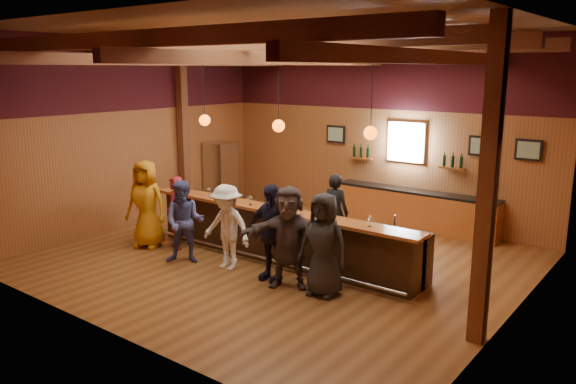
# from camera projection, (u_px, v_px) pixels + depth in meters

# --- Properties ---
(room) EXTENTS (9.04, 9.00, 4.52)m
(room) POSITION_uv_depth(u_px,v_px,m) (280.00, 99.00, 10.67)
(room) COLOR brown
(room) RESTS_ON ground
(bar_counter) EXTENTS (6.30, 1.07, 1.11)m
(bar_counter) POSITION_uv_depth(u_px,v_px,m) (284.00, 233.00, 11.31)
(bar_counter) COLOR black
(bar_counter) RESTS_ON ground
(back_bar_cabinet) EXTENTS (4.00, 0.52, 0.95)m
(back_bar_cabinet) POSITION_uv_depth(u_px,v_px,m) (414.00, 210.00, 13.40)
(back_bar_cabinet) COLOR #97471B
(back_bar_cabinet) RESTS_ON ground
(window) EXTENTS (0.95, 0.09, 0.95)m
(window) POSITION_uv_depth(u_px,v_px,m) (406.00, 142.00, 13.47)
(window) COLOR silver
(window) RESTS_ON room
(framed_pictures) EXTENTS (5.35, 0.05, 0.45)m
(framed_pictures) POSITION_uv_depth(u_px,v_px,m) (441.00, 143.00, 12.94)
(framed_pictures) COLOR black
(framed_pictures) RESTS_ON room
(wine_shelves) EXTENTS (3.00, 0.18, 0.30)m
(wine_shelves) POSITION_uv_depth(u_px,v_px,m) (404.00, 160.00, 13.51)
(wine_shelves) COLOR #97471B
(wine_shelves) RESTS_ON room
(pendant_lights) EXTENTS (4.24, 0.24, 1.37)m
(pendant_lights) POSITION_uv_depth(u_px,v_px,m) (279.00, 126.00, 10.74)
(pendant_lights) COLOR black
(pendant_lights) RESTS_ON room
(stainless_fridge) EXTENTS (0.70, 0.70, 1.80)m
(stainless_fridge) POSITION_uv_depth(u_px,v_px,m) (221.00, 174.00, 15.57)
(stainless_fridge) COLOR silver
(stainless_fridge) RESTS_ON ground
(customer_orange) EXTENTS (1.07, 0.87, 1.89)m
(customer_orange) POSITION_uv_depth(u_px,v_px,m) (146.00, 204.00, 11.98)
(customer_orange) COLOR orange
(customer_orange) RESTS_ON ground
(customer_redvest) EXTENTS (0.68, 0.61, 1.56)m
(customer_redvest) POSITION_uv_depth(u_px,v_px,m) (176.00, 213.00, 11.88)
(customer_redvest) COLOR maroon
(customer_redvest) RESTS_ON ground
(customer_denim) EXTENTS (1.02, 0.96, 1.65)m
(customer_denim) POSITION_uv_depth(u_px,v_px,m) (185.00, 222.00, 11.02)
(customer_denim) COLOR #495193
(customer_denim) RESTS_ON ground
(customer_white) EXTENTS (1.10, 0.67, 1.65)m
(customer_white) POSITION_uv_depth(u_px,v_px,m) (227.00, 227.00, 10.67)
(customer_white) COLOR white
(customer_white) RESTS_ON ground
(customer_navy) EXTENTS (1.05, 0.45, 1.78)m
(customer_navy) POSITION_uv_depth(u_px,v_px,m) (271.00, 232.00, 10.09)
(customer_navy) COLOR #1A1831
(customer_navy) RESTS_ON ground
(customer_brown) EXTENTS (1.74, 1.25, 1.82)m
(customer_brown) POSITION_uv_depth(u_px,v_px,m) (288.00, 237.00, 9.74)
(customer_brown) COLOR #4E3E3E
(customer_brown) RESTS_ON ground
(customer_dark) EXTENTS (0.94, 0.69, 1.78)m
(customer_dark) POSITION_uv_depth(u_px,v_px,m) (323.00, 244.00, 9.41)
(customer_dark) COLOR #252528
(customer_dark) RESTS_ON ground
(bartender) EXTENTS (0.63, 0.44, 1.64)m
(bartender) POSITION_uv_depth(u_px,v_px,m) (335.00, 212.00, 11.81)
(bartender) COLOR black
(bartender) RESTS_ON ground
(ice_bucket) EXTENTS (0.21, 0.21, 0.23)m
(ice_bucket) POSITION_uv_depth(u_px,v_px,m) (278.00, 201.00, 11.01)
(ice_bucket) COLOR brown
(ice_bucket) RESTS_ON bar_counter
(bottle_a) EXTENTS (0.07, 0.07, 0.32)m
(bottle_a) POSITION_uv_depth(u_px,v_px,m) (301.00, 204.00, 10.71)
(bottle_a) COLOR black
(bottle_a) RESTS_ON bar_counter
(bottle_b) EXTENTS (0.07, 0.07, 0.32)m
(bottle_b) POSITION_uv_depth(u_px,v_px,m) (315.00, 208.00, 10.42)
(bottle_b) COLOR black
(bottle_b) RESTS_ON bar_counter
(glass_a) EXTENTS (0.07, 0.07, 0.17)m
(glass_a) POSITION_uv_depth(u_px,v_px,m) (178.00, 186.00, 12.45)
(glass_a) COLOR silver
(glass_a) RESTS_ON bar_counter
(glass_b) EXTENTS (0.08, 0.08, 0.19)m
(glass_b) POSITION_uv_depth(u_px,v_px,m) (209.00, 190.00, 11.95)
(glass_b) COLOR silver
(glass_b) RESTS_ON bar_counter
(glass_c) EXTENTS (0.07, 0.07, 0.16)m
(glass_c) POSITION_uv_depth(u_px,v_px,m) (223.00, 193.00, 11.76)
(glass_c) COLOR silver
(glass_c) RESTS_ON bar_counter
(glass_d) EXTENTS (0.07, 0.07, 0.16)m
(glass_d) POSITION_uv_depth(u_px,v_px,m) (226.00, 195.00, 11.53)
(glass_d) COLOR silver
(glass_d) RESTS_ON bar_counter
(glass_e) EXTENTS (0.08, 0.08, 0.19)m
(glass_e) POSITION_uv_depth(u_px,v_px,m) (251.00, 198.00, 11.19)
(glass_e) COLOR silver
(glass_e) RESTS_ON bar_counter
(glass_f) EXTENTS (0.07, 0.07, 0.17)m
(glass_f) POSITION_uv_depth(u_px,v_px,m) (300.00, 209.00, 10.41)
(glass_f) COLOR silver
(glass_f) RESTS_ON bar_counter
(glass_g) EXTENTS (0.07, 0.07, 0.17)m
(glass_g) POSITION_uv_depth(u_px,v_px,m) (325.00, 211.00, 10.27)
(glass_g) COLOR silver
(glass_g) RESTS_ON bar_counter
(glass_h) EXTENTS (0.09, 0.09, 0.20)m
(glass_h) POSITION_uv_depth(u_px,v_px,m) (370.00, 219.00, 9.65)
(glass_h) COLOR silver
(glass_h) RESTS_ON bar_counter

